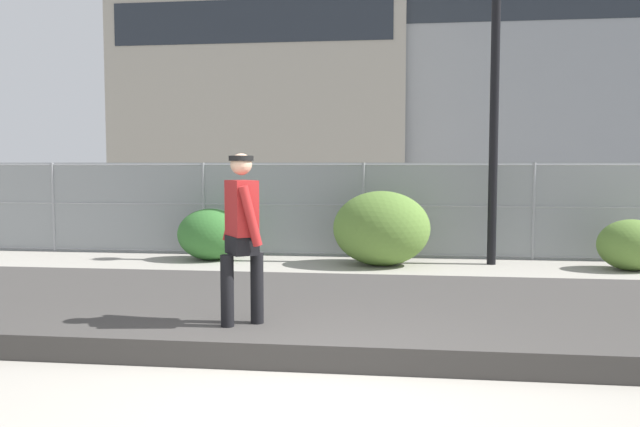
# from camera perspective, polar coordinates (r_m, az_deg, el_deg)

# --- Properties ---
(ground_plane) EXTENTS (120.00, 120.00, 0.00)m
(ground_plane) POSITION_cam_1_polar(r_m,az_deg,el_deg) (5.13, -1.87, -16.51)
(ground_plane) COLOR #9E998E
(gravel_berm) EXTENTS (11.38, 3.78, 0.24)m
(gravel_berm) POSITION_cam_1_polar(r_m,az_deg,el_deg) (7.66, 1.35, -8.50)
(gravel_berm) COLOR #3D3A38
(gravel_berm) RESTS_ON ground_plane
(skateboard) EXTENTS (0.78, 0.61, 0.07)m
(skateboard) POSITION_cam_1_polar(r_m,az_deg,el_deg) (6.62, -6.74, -11.16)
(skateboard) COLOR #B22D2D
(skateboard) RESTS_ON ground_plane
(skater) EXTENTS (0.65, 0.61, 1.86)m
(skater) POSITION_cam_1_polar(r_m,az_deg,el_deg) (6.42, -6.83, -1.84)
(skater) COLOR gray
(skater) RESTS_ON skateboard
(chain_fence) EXTENTS (19.41, 0.06, 1.85)m
(chain_fence) POSITION_cam_1_polar(r_m,az_deg,el_deg) (12.83, 3.81, 0.34)
(chain_fence) COLOR gray
(chain_fence) RESTS_ON ground_plane
(street_lamp) EXTENTS (0.44, 0.44, 7.20)m
(street_lamp) POSITION_cam_1_polar(r_m,az_deg,el_deg) (12.49, 15.08, 16.30)
(street_lamp) COLOR black
(street_lamp) RESTS_ON ground_plane
(parked_car_near) EXTENTS (4.50, 2.15, 1.66)m
(parked_car_near) POSITION_cam_1_polar(r_m,az_deg,el_deg) (17.32, -10.01, 1.01)
(parked_car_near) COLOR #474C54
(parked_car_near) RESTS_ON ground_plane
(library_building) EXTENTS (18.08, 10.94, 16.35)m
(library_building) POSITION_cam_1_polar(r_m,az_deg,el_deg) (44.89, -4.44, 12.46)
(library_building) COLOR gray
(library_building) RESTS_ON ground_plane
(office_block) EXTENTS (29.88, 12.96, 20.43)m
(office_block) POSITION_cam_1_polar(r_m,az_deg,el_deg) (54.20, 18.56, 13.02)
(office_block) COLOR slate
(office_block) RESTS_ON ground_plane
(shrub_left) EXTENTS (1.27, 1.04, 0.98)m
(shrub_left) POSITION_cam_1_polar(r_m,az_deg,el_deg) (12.59, -9.50, -1.80)
(shrub_left) COLOR #336B2D
(shrub_left) RESTS_ON ground_plane
(shrub_center) EXTENTS (1.74, 1.42, 1.34)m
(shrub_center) POSITION_cam_1_polar(r_m,az_deg,el_deg) (11.78, 5.38, -1.30)
(shrub_center) COLOR #567A33
(shrub_center) RESTS_ON ground_plane
(shrub_right) EXTENTS (1.14, 0.93, 0.88)m
(shrub_right) POSITION_cam_1_polar(r_m,az_deg,el_deg) (12.42, 25.49, -2.48)
(shrub_right) COLOR #567A33
(shrub_right) RESTS_ON ground_plane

